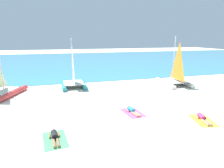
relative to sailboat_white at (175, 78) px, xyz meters
name	(u,v)px	position (x,y,z in m)	size (l,w,h in m)	color
ground_plane	(99,84)	(-7.54, 2.46, -0.75)	(120.00, 120.00, 0.00)	silver
ocean_water	(78,61)	(-7.54, 23.43, -0.72)	(120.00, 40.00, 0.05)	teal
sailboat_white	(175,78)	(0.00, 0.00, 0.00)	(2.76, 4.03, 5.02)	white
sailboat_teal	(73,80)	(-10.27, 1.96, -0.03)	(2.39, 3.70, 4.80)	teal
towel_left	(55,139)	(-12.00, -8.17, -0.74)	(1.10, 1.90, 0.01)	#4CB266
sunbather_left	(55,137)	(-12.01, -8.11, -0.62)	(0.59, 1.57, 0.30)	black
towel_middle	(133,113)	(-7.05, -5.97, -0.74)	(1.10, 1.90, 0.01)	#D84C99
sunbather_middle	(132,110)	(-7.06, -5.91, -0.62)	(0.59, 1.57, 0.30)	#268CCC
towel_right	(203,120)	(-3.42, -8.26, -0.74)	(1.10, 1.90, 0.01)	yellow
sunbather_right	(203,118)	(-3.40, -8.20, -0.62)	(0.77, 1.55, 0.30)	#D83372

